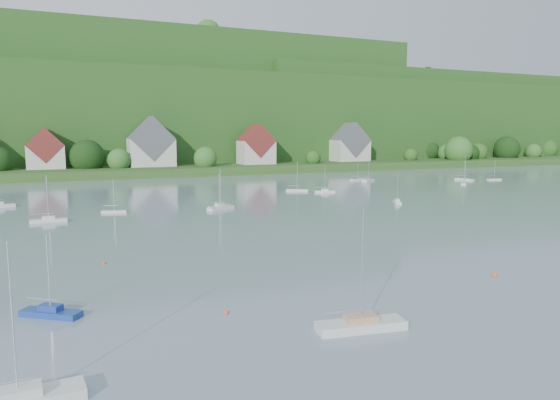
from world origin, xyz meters
TOP-DOWN VIEW (x-y plane):
  - far_shore_strip at (0.00, 200.00)m, footprint 600.00×60.00m
  - forested_ridge at (0.39, 268.57)m, footprint 620.00×181.22m
  - village_building_1 at (-30.00, 189.00)m, footprint 12.00×9.36m
  - village_building_2 at (5.00, 188.00)m, footprint 16.00×11.44m
  - village_building_3 at (45.00, 186.00)m, footprint 13.00×10.40m
  - village_building_4 at (90.00, 190.00)m, footprint 15.00×10.40m
  - near_sailboat_0 at (-28.97, 28.10)m, footprint 7.04×2.51m
  - near_sailboat_1 at (-27.49, 42.83)m, footprint 4.95×4.20m
  - near_sailboat_2 at (-5.70, 30.18)m, footprint 7.16×3.00m
  - mooring_buoy_0 at (-14.06, 37.70)m, footprint 0.39×0.39m
  - mooring_buoy_2 at (15.29, 37.26)m, footprint 0.50×0.50m
  - mooring_buoy_3 at (-22.04, 59.00)m, footprint 0.40×0.40m
  - far_sailboat_cluster at (6.46, 113.68)m, footprint 194.83×58.90m

SIDE VIEW (x-z plane):
  - mooring_buoy_0 at x=-14.06m, z-range -0.19..0.19m
  - mooring_buoy_2 at x=15.29m, z-range -0.25..0.25m
  - mooring_buoy_3 at x=-22.04m, z-range -0.20..0.20m
  - far_sailboat_cluster at x=6.46m, z-range -3.99..4.72m
  - near_sailboat_1 at x=-27.49m, z-range -3.04..3.85m
  - near_sailboat_0 at x=-28.97m, z-range -4.18..5.13m
  - near_sailboat_2 at x=-5.70m, z-range -4.21..5.16m
  - far_shore_strip at x=0.00m, z-range 0.00..3.00m
  - village_building_1 at x=-30.00m, z-range 1.75..15.75m
  - village_building_3 at x=45.00m, z-range 1.68..17.18m
  - village_building_4 at x=90.00m, z-range 1.34..17.84m
  - village_building_2 at x=5.00m, z-range 1.27..19.27m
  - forested_ridge at x=0.39m, z-range -12.06..57.83m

